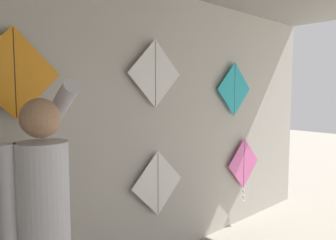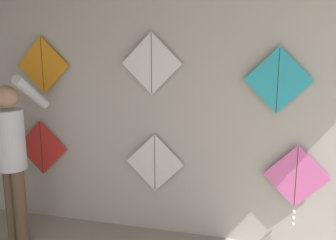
{
  "view_description": "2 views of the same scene",
  "coord_description": "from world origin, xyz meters",
  "px_view_note": "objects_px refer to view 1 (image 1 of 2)",
  "views": [
    {
      "loc": [
        -2.12,
        1.54,
        1.8
      ],
      "look_at": [
        -0.07,
        3.78,
        1.52
      ],
      "focal_mm": 35.0,
      "sensor_mm": 36.0,
      "label": 1
    },
    {
      "loc": [
        1.16,
        0.16,
        2.19
      ],
      "look_at": [
        0.23,
        3.78,
        1.4
      ],
      "focal_mm": 40.0,
      "sensor_mm": 36.0,
      "label": 2
    }
  ],
  "objects_px": {
    "kite_4": "(155,74)",
    "shopkeeper": "(43,215)",
    "kite_5": "(234,89)",
    "kite_0": "(7,211)",
    "kite_1": "(158,183)",
    "kite_3": "(15,73)",
    "kite_2": "(244,166)"
  },
  "relations": [
    {
      "from": "kite_4",
      "to": "kite_5",
      "type": "distance_m",
      "value": 1.32
    },
    {
      "from": "kite_2",
      "to": "kite_3",
      "type": "distance_m",
      "value": 3.08
    },
    {
      "from": "shopkeeper",
      "to": "kite_1",
      "type": "height_order",
      "value": "shopkeeper"
    },
    {
      "from": "kite_3",
      "to": "kite_5",
      "type": "distance_m",
      "value": 2.63
    },
    {
      "from": "kite_3",
      "to": "kite_4",
      "type": "xyz_separation_m",
      "value": [
        1.32,
        0.0,
        0.04
      ]
    },
    {
      "from": "shopkeeper",
      "to": "kite_2",
      "type": "bearing_deg",
      "value": 29.16
    },
    {
      "from": "kite_1",
      "to": "kite_5",
      "type": "height_order",
      "value": "kite_5"
    },
    {
      "from": "kite_0",
      "to": "kite_4",
      "type": "bearing_deg",
      "value": 0.0
    },
    {
      "from": "kite_1",
      "to": "kite_3",
      "type": "distance_m",
      "value": 1.72
    },
    {
      "from": "kite_0",
      "to": "kite_3",
      "type": "height_order",
      "value": "kite_3"
    },
    {
      "from": "kite_0",
      "to": "kite_5",
      "type": "height_order",
      "value": "kite_5"
    },
    {
      "from": "kite_2",
      "to": "kite_5",
      "type": "height_order",
      "value": "kite_5"
    },
    {
      "from": "kite_2",
      "to": "kite_4",
      "type": "xyz_separation_m",
      "value": [
        -1.55,
        0.0,
        1.17
      ]
    },
    {
      "from": "kite_0",
      "to": "kite_5",
      "type": "distance_m",
      "value": 2.86
    },
    {
      "from": "kite_1",
      "to": "kite_3",
      "type": "xyz_separation_m",
      "value": [
        -1.35,
        0.0,
        1.07
      ]
    },
    {
      "from": "kite_0",
      "to": "kite_1",
      "type": "height_order",
      "value": "kite_0"
    },
    {
      "from": "kite_0",
      "to": "kite_1",
      "type": "relative_size",
      "value": 1.0
    },
    {
      "from": "kite_4",
      "to": "shopkeeper",
      "type": "bearing_deg",
      "value": -157.1
    },
    {
      "from": "kite_1",
      "to": "kite_4",
      "type": "xyz_separation_m",
      "value": [
        -0.03,
        0.0,
        1.11
      ]
    },
    {
      "from": "kite_1",
      "to": "kite_4",
      "type": "bearing_deg",
      "value": 180.0
    },
    {
      "from": "kite_1",
      "to": "kite_4",
      "type": "distance_m",
      "value": 1.11
    },
    {
      "from": "kite_3",
      "to": "shopkeeper",
      "type": "bearing_deg",
      "value": -95.72
    },
    {
      "from": "kite_4",
      "to": "kite_3",
      "type": "bearing_deg",
      "value": 180.0
    },
    {
      "from": "kite_1",
      "to": "kite_3",
      "type": "relative_size",
      "value": 1.0
    },
    {
      "from": "kite_0",
      "to": "kite_4",
      "type": "xyz_separation_m",
      "value": [
        1.41,
        0.0,
        1.04
      ]
    },
    {
      "from": "shopkeeper",
      "to": "kite_5",
      "type": "xyz_separation_m",
      "value": [
        2.69,
        0.58,
        0.76
      ]
    },
    {
      "from": "kite_1",
      "to": "kite_3",
      "type": "height_order",
      "value": "kite_3"
    },
    {
      "from": "kite_5",
      "to": "kite_2",
      "type": "bearing_deg",
      "value": -0.17
    },
    {
      "from": "kite_0",
      "to": "kite_5",
      "type": "xyz_separation_m",
      "value": [
        2.72,
        0.0,
        0.89
      ]
    },
    {
      "from": "shopkeeper",
      "to": "kite_3",
      "type": "relative_size",
      "value": 2.78
    },
    {
      "from": "shopkeeper",
      "to": "kite_4",
      "type": "height_order",
      "value": "kite_4"
    },
    {
      "from": "kite_5",
      "to": "kite_0",
      "type": "bearing_deg",
      "value": 180.0
    }
  ]
}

